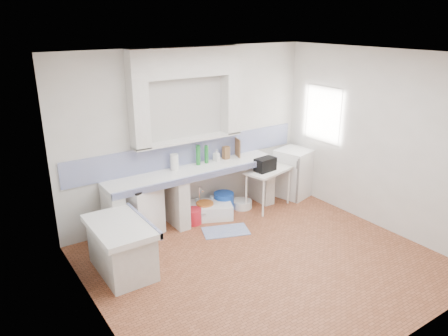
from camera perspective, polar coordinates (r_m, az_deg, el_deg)
floor at (r=6.12m, az=5.38°, el=-12.38°), size 4.50×4.50×0.00m
ceiling at (r=5.23m, az=6.37°, el=14.73°), size 4.50×4.50×0.00m
wall_back at (r=7.09m, az=-4.55°, el=4.51°), size 4.50×0.00×4.50m
wall_front at (r=4.31m, az=23.21°, el=-7.24°), size 4.50×0.00×4.50m
wall_left at (r=4.51m, az=-16.85°, el=-5.24°), size 0.00×4.50×4.50m
wall_right at (r=7.12m, az=19.95°, el=3.44°), size 0.00×4.50×4.50m
alcove_mass at (r=6.73m, az=-5.04°, el=13.87°), size 1.90×0.25×0.45m
window_frame at (r=7.93m, az=13.93°, el=7.09°), size 0.35×0.86×1.06m
lace_valance at (r=7.76m, az=13.42°, el=9.72°), size 0.01×0.84×0.24m
counter_slab at (r=6.96m, az=-3.92°, el=-0.43°), size 3.00×0.60×0.08m
counter_lip at (r=6.73m, az=-2.71°, el=-1.10°), size 3.00×0.04×0.10m
counter_pier_left at (r=6.60m, az=-14.43°, el=-6.42°), size 0.20×0.55×0.82m
counter_pier_mid at (r=6.97m, az=-6.32°, el=-4.46°), size 0.20×0.55×0.82m
counter_pier_right at (r=7.86m, az=4.99°, el=-1.57°), size 0.20×0.55×0.82m
peninsula_top at (r=5.75m, az=-13.71°, el=-7.59°), size 0.70×1.10×0.08m
peninsula_base at (r=5.91m, az=-13.44°, el=-10.62°), size 0.60×1.00×0.62m
peninsula_lip at (r=5.85m, az=-10.69°, el=-6.85°), size 0.04×1.10×0.10m
backsplash at (r=7.16m, az=-4.43°, el=2.17°), size 4.27×0.03×0.40m
stove at (r=6.74m, az=-11.28°, el=-5.61°), size 0.75×0.74×0.82m
sink at (r=7.31m, az=-2.54°, el=-5.78°), size 1.02×0.81×0.21m
side_table at (r=7.64m, az=5.86°, el=-2.70°), size 0.94×0.66×0.04m
fridge at (r=8.17m, az=9.24°, el=-0.63°), size 0.72×0.72×0.90m
bucket_red at (r=7.10m, az=-4.10°, el=-6.44°), size 0.36×0.36×0.25m
bucket_orange at (r=7.29m, az=-2.55°, el=-5.61°), size 0.38×0.38×0.27m
bucket_blue at (r=7.52m, az=-0.03°, el=-4.53°), size 0.43×0.43×0.33m
basin_white at (r=7.68m, az=2.42°, el=-4.81°), size 0.39×0.39×0.14m
water_bottle_a at (r=7.41m, az=-3.55°, el=-5.13°), size 0.10×0.10×0.29m
water_bottle_b at (r=7.50m, az=-1.60°, el=-4.77°), size 0.10×0.10×0.29m
black_bag at (r=7.40m, az=5.51°, el=0.47°), size 0.39×0.25×0.23m
green_bottle_a at (r=7.09m, az=-3.47°, el=1.73°), size 0.07×0.07×0.34m
green_bottle_b at (r=7.17m, az=-2.35°, el=1.83°), size 0.09×0.09×0.30m
knife_block at (r=7.39m, az=0.27°, el=2.05°), size 0.12×0.10×0.22m
cutting_board at (r=7.52m, az=1.84°, el=2.73°), size 0.09×0.23×0.32m
paper_towel at (r=6.89m, az=-6.63°, el=0.78°), size 0.17×0.17×0.26m
soap_bottle at (r=7.29m, az=-1.03°, el=1.71°), size 0.12×0.12×0.20m
rug at (r=6.88m, az=0.22°, el=-8.39°), size 0.82×0.64×0.01m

